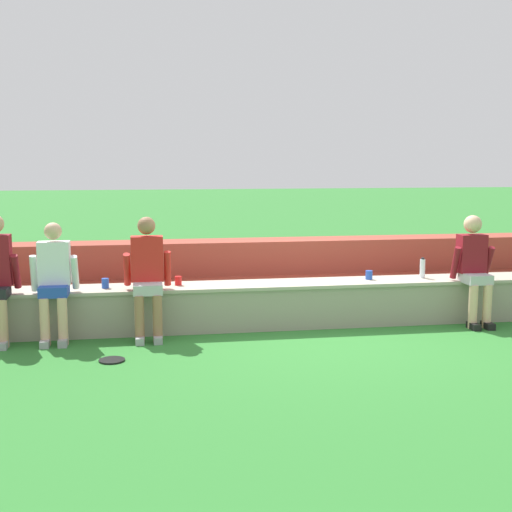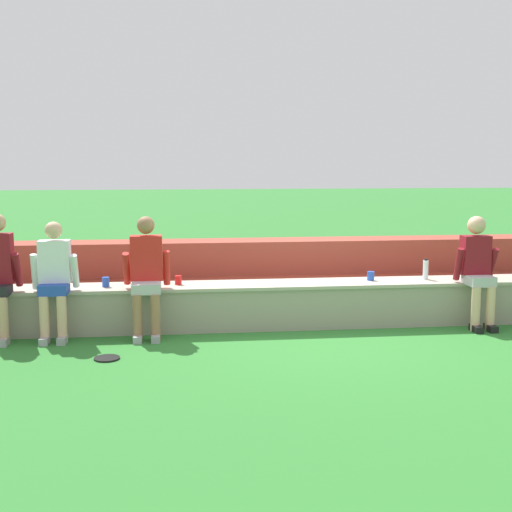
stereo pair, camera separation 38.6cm
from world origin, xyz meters
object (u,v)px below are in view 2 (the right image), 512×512
(person_center, at_px, (146,272))
(frisbee, at_px, (107,358))
(plastic_cup_middle, at_px, (371,276))
(person_right_of_center, at_px, (478,267))
(plastic_cup_left_end, at_px, (178,280))
(water_bottle_near_left, at_px, (426,270))
(plastic_cup_right_end, at_px, (106,282))
(person_left_of_center, at_px, (54,277))

(person_center, bearing_deg, frisbee, -113.01)
(person_center, distance_m, plastic_cup_middle, 2.84)
(person_right_of_center, distance_m, plastic_cup_left_end, 3.72)
(water_bottle_near_left, height_order, frisbee, water_bottle_near_left)
(water_bottle_near_left, bearing_deg, plastic_cup_left_end, -179.86)
(person_right_of_center, xyz_separation_m, plastic_cup_middle, (-1.25, 0.37, -0.15))
(plastic_cup_right_end, relative_size, frisbee, 0.44)
(plastic_cup_middle, bearing_deg, person_right_of_center, -16.47)
(person_right_of_center, xyz_separation_m, plastic_cup_left_end, (-3.70, 0.36, -0.15))
(frisbee, bearing_deg, water_bottle_near_left, 17.66)
(plastic_cup_right_end, bearing_deg, water_bottle_near_left, 0.83)
(person_left_of_center, xyz_separation_m, plastic_cup_left_end, (1.43, 0.35, -0.13))
(person_left_of_center, xyz_separation_m, plastic_cup_middle, (3.88, 0.36, -0.13))
(water_bottle_near_left, bearing_deg, person_right_of_center, -34.66)
(person_right_of_center, height_order, water_bottle_near_left, person_right_of_center)
(plastic_cup_right_end, bearing_deg, person_left_of_center, -151.99)
(person_left_of_center, height_order, plastic_cup_left_end, person_left_of_center)
(plastic_cup_right_end, distance_m, plastic_cup_left_end, 0.88)
(person_left_of_center, bearing_deg, frisbee, -53.47)
(person_left_of_center, distance_m, person_right_of_center, 5.13)
(person_center, distance_m, water_bottle_near_left, 3.56)
(water_bottle_near_left, distance_m, plastic_cup_right_end, 4.05)
(person_center, relative_size, frisbee, 5.23)
(person_center, relative_size, plastic_cup_left_end, 12.78)
(plastic_cup_middle, relative_size, frisbee, 0.42)
(frisbee, bearing_deg, person_right_of_center, 11.22)
(person_right_of_center, relative_size, water_bottle_near_left, 5.20)
(person_right_of_center, distance_m, plastic_cup_middle, 1.32)
(plastic_cup_right_end, height_order, frisbee, plastic_cup_right_end)
(person_left_of_center, bearing_deg, water_bottle_near_left, 4.39)
(person_right_of_center, bearing_deg, frisbee, -168.78)
(plastic_cup_left_end, bearing_deg, person_left_of_center, -166.41)
(person_left_of_center, xyz_separation_m, plastic_cup_right_end, (0.55, 0.29, -0.13))
(plastic_cup_middle, bearing_deg, frisbee, -158.63)
(plastic_cup_right_end, xyz_separation_m, plastic_cup_left_end, (0.87, 0.05, -0.00))
(person_center, height_order, water_bottle_near_left, person_center)
(person_center, xyz_separation_m, frisbee, (-0.39, -0.92, -0.76))
(plastic_cup_left_end, distance_m, plastic_cup_middle, 2.45)
(person_left_of_center, height_order, water_bottle_near_left, person_left_of_center)
(plastic_cup_middle, bearing_deg, plastic_cup_right_end, -178.92)
(water_bottle_near_left, xyz_separation_m, plastic_cup_left_end, (-3.17, -0.01, -0.07))
(plastic_cup_left_end, bearing_deg, plastic_cup_middle, 0.28)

